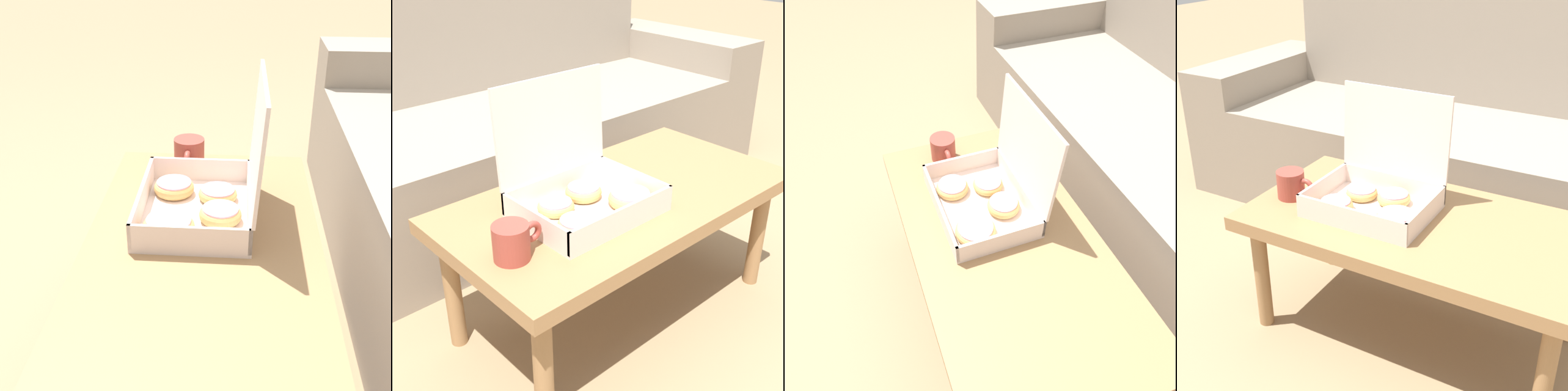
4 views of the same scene
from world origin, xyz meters
The scene contains 4 objects.
ground_plane centered at (0.00, 0.00, 0.00)m, with size 12.00×12.00×0.00m, color #937756.
coffee_table centered at (0.00, -0.03, 0.34)m, with size 0.94×0.50×0.38m.
pastry_box centered at (-0.13, -0.04, 0.44)m, with size 0.33×0.27×0.32m.
coffee_mug centered at (-0.38, -0.09, 0.42)m, with size 0.12×0.08×0.08m.
Camera 1 is at (0.94, 0.02, 1.01)m, focal length 50.00 mm.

